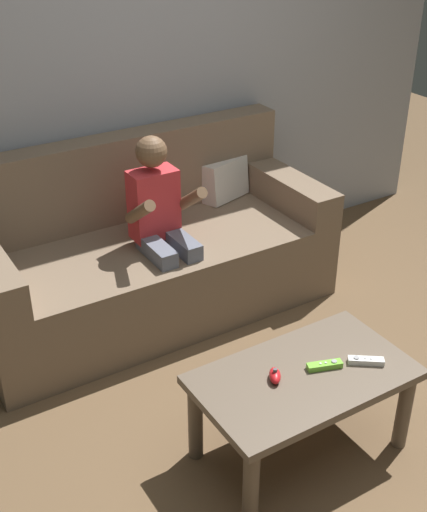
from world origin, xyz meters
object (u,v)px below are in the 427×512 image
at_px(game_remote_white_far_corner, 366,361).
at_px(game_remote_lime_near_edge, 325,365).
at_px(coffee_table, 303,387).
at_px(nunchuk_red, 275,375).
at_px(person_seated_on_couch, 163,224).
at_px(couch, 149,254).

bearing_deg(game_remote_white_far_corner, game_remote_lime_near_edge, 158.19).
bearing_deg(coffee_table, game_remote_lime_near_edge, -9.86).
distance_m(coffee_table, nunchuk_red, 0.15).
distance_m(person_seated_on_couch, nunchuk_red, 1.10).
distance_m(couch, nunchuk_red, 1.28).
height_order(game_remote_lime_near_edge, nunchuk_red, nunchuk_red).
distance_m(nunchuk_red, game_remote_white_far_corner, 0.38).
bearing_deg(nunchuk_red, coffee_table, -13.80).
height_order(person_seated_on_couch, game_remote_lime_near_edge, person_seated_on_couch).
bearing_deg(couch, game_remote_lime_near_edge, -85.43).
relative_size(nunchuk_red, game_remote_white_far_corner, 0.74).
height_order(game_remote_lime_near_edge, game_remote_white_far_corner, same).
bearing_deg(nunchuk_red, game_remote_white_far_corner, -16.42).
xyz_separation_m(person_seated_on_couch, game_remote_lime_near_edge, (0.11, -1.13, -0.16)).
distance_m(person_seated_on_couch, game_remote_lime_near_edge, 1.14).
bearing_deg(game_remote_lime_near_edge, coffee_table, 170.14).
xyz_separation_m(game_remote_lime_near_edge, nunchuk_red, (-0.21, 0.04, 0.01)).
bearing_deg(game_remote_lime_near_edge, nunchuk_red, 167.86).
bearing_deg(person_seated_on_couch, game_remote_white_far_corner, -77.48).
height_order(couch, game_remote_lime_near_edge, couch).
distance_m(game_remote_lime_near_edge, game_remote_white_far_corner, 0.17).
distance_m(coffee_table, game_remote_white_far_corner, 0.27).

